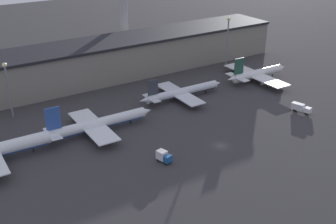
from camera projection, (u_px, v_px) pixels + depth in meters
name	position (u px, v px, depth m)	size (l,w,h in m)	color
ground	(221.00, 146.00, 142.88)	(600.00, 600.00, 0.00)	#383538
terminal_building	(113.00, 58.00, 201.47)	(180.09, 25.79, 17.94)	gray
airplane_1	(96.00, 124.00, 150.19)	(44.75, 29.61, 13.46)	white
airplane_2	(182.00, 92.00, 178.48)	(41.38, 28.58, 11.30)	silver
airplane_3	(257.00, 74.00, 198.23)	(36.10, 37.10, 12.96)	white
service_vehicle_0	(164.00, 156.00, 132.75)	(3.69, 5.46, 3.64)	#195199
service_vehicle_1	(300.00, 108.00, 166.88)	(4.50, 8.11, 3.31)	white
lamp_post_0	(7.00, 82.00, 158.03)	(1.80, 1.80, 21.86)	slate
lamp_post_1	(228.00, 36.00, 210.07)	(1.80, 1.80, 25.94)	slate
control_tower	(123.00, 6.00, 226.63)	(9.00, 9.00, 46.82)	#99999E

